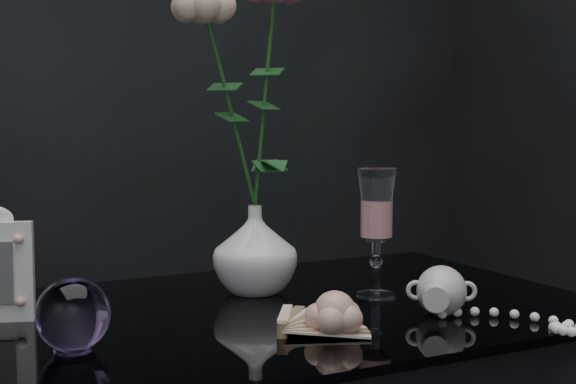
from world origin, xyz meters
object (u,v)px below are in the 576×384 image
wine_glass (376,233)px  loose_rose (335,313)px  vase (255,250)px  pearl_jar (441,288)px  paperweight (73,315)px

wine_glass → loose_rose: bearing=-137.2°
vase → pearl_jar: size_ratio=0.55×
wine_glass → vase: bearing=143.6°
pearl_jar → wine_glass: bearing=132.8°
paperweight → loose_rose: paperweight is taller
loose_rose → vase: bearing=77.5°
wine_glass → loose_rose: size_ratio=1.20×
vase → loose_rose: 0.26m
wine_glass → pearl_jar: size_ratio=0.78×
loose_rose → paperweight: bearing=155.9°
paperweight → pearl_jar: 0.49m
paperweight → wine_glass: bearing=8.8°
vase → paperweight: 0.36m
vase → paperweight: vase is taller
paperweight → loose_rose: 0.31m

